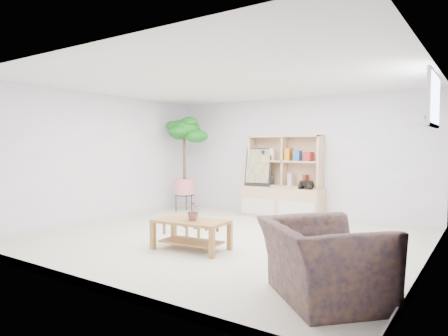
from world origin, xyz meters
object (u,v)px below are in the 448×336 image
Objects in this scene: coffee_table at (191,235)px; floor_tree at (184,164)px; storage_unit at (282,177)px; armchair at (323,256)px.

coffee_table is 0.48× the size of floor_tree.
storage_unit is 4.31m from armchair.
storage_unit is at bearing -15.41° from armchair.
floor_tree reaches higher than armchair.
storage_unit is at bearing 13.36° from floor_tree.
floor_tree reaches higher than coffee_table.
storage_unit is 2.18m from floor_tree.
coffee_table is 3.38m from floor_tree.
coffee_table is 0.91× the size of armchair.
armchair is (2.20, -3.69, -0.41)m from storage_unit.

